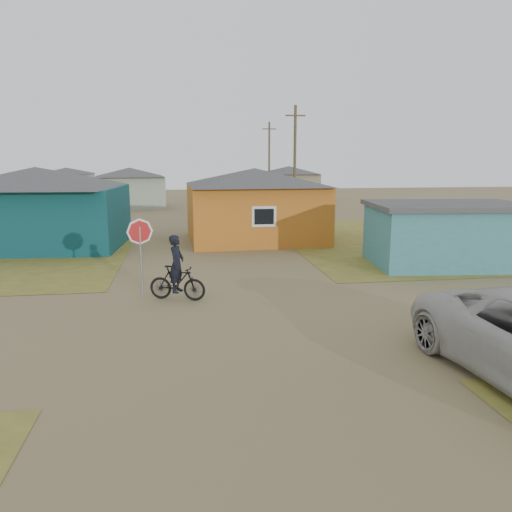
{
  "coord_description": "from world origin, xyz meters",
  "views": [
    {
      "loc": [
        -1.43,
        -12.69,
        4.42
      ],
      "look_at": [
        0.92,
        3.0,
        1.3
      ],
      "focal_mm": 35.0,
      "sensor_mm": 36.0,
      "label": 1
    }
  ],
  "objects": [
    {
      "name": "ground",
      "position": [
        0.0,
        0.0,
        0.0
      ],
      "size": [
        120.0,
        120.0,
        0.0
      ],
      "primitive_type": "plane",
      "color": "olive"
    },
    {
      "name": "grass_ne",
      "position": [
        14.0,
        13.0,
        0.01
      ],
      "size": [
        20.0,
        18.0,
        0.0
      ],
      "primitive_type": "cube",
      "color": "olive",
      "rests_on": "ground"
    },
    {
      "name": "house_teal",
      "position": [
        -8.5,
        13.5,
        2.05
      ],
      "size": [
        8.93,
        7.08,
        4.0
      ],
      "color": "#0B373D",
      "rests_on": "ground"
    },
    {
      "name": "house_yellow",
      "position": [
        2.5,
        14.0,
        2.0
      ],
      "size": [
        7.72,
        6.76,
        3.9
      ],
      "color": "#BD681D",
      "rests_on": "ground"
    },
    {
      "name": "shed_turquoise",
      "position": [
        9.5,
        6.5,
        1.31
      ],
      "size": [
        6.71,
        4.93,
        2.6
      ],
      "color": "teal",
      "rests_on": "ground"
    },
    {
      "name": "house_pale_west",
      "position": [
        -6.0,
        34.0,
        1.86
      ],
      "size": [
        7.04,
        6.15,
        3.6
      ],
      "color": "#919E88",
      "rests_on": "ground"
    },
    {
      "name": "house_beige_east",
      "position": [
        10.0,
        40.0,
        1.86
      ],
      "size": [
        6.95,
        6.05,
        3.6
      ],
      "color": "gray",
      "rests_on": "ground"
    },
    {
      "name": "house_pale_north",
      "position": [
        -14.0,
        46.0,
        1.75
      ],
      "size": [
        6.28,
        5.81,
        3.4
      ],
      "color": "#919E88",
      "rests_on": "ground"
    },
    {
      "name": "utility_pole_near",
      "position": [
        6.5,
        22.0,
        4.14
      ],
      "size": [
        1.4,
        0.2,
        8.0
      ],
      "color": "brown",
      "rests_on": "ground"
    },
    {
      "name": "utility_pole_far",
      "position": [
        7.5,
        38.0,
        4.14
      ],
      "size": [
        1.4,
        0.2,
        8.0
      ],
      "color": "brown",
      "rests_on": "ground"
    },
    {
      "name": "stop_sign",
      "position": [
        -2.75,
        3.25,
        1.88
      ],
      "size": [
        0.84,
        0.11,
        2.56
      ],
      "color": "gray",
      "rests_on": "ground"
    },
    {
      "name": "cyclist",
      "position": [
        -1.63,
        2.78,
        0.76
      ],
      "size": [
        1.91,
        1.12,
        2.08
      ],
      "color": "black",
      "rests_on": "ground"
    }
  ]
}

